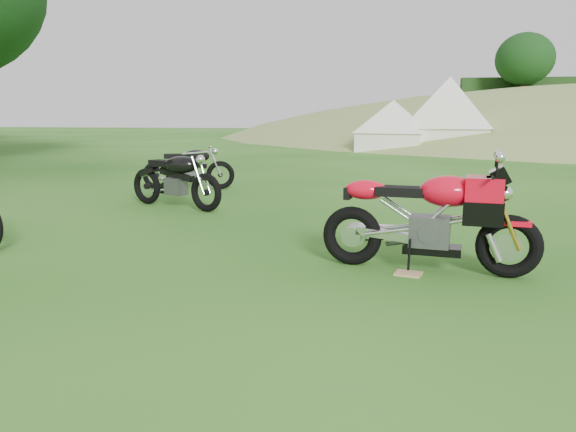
% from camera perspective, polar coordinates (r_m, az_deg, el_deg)
% --- Properties ---
extents(ground, '(120.00, 120.00, 0.00)m').
position_cam_1_polar(ground, '(5.38, 1.92, -7.31)').
color(ground, '#1B5111').
rests_on(ground, ground).
extents(sport_motorcycle, '(2.19, 0.84, 1.28)m').
position_cam_1_polar(sport_motorcycle, '(6.00, 14.09, 0.51)').
color(sport_motorcycle, red).
rests_on(sport_motorcycle, ground).
extents(plywood_board, '(0.31, 0.27, 0.02)m').
position_cam_1_polar(plywood_board, '(5.94, 12.11, -5.74)').
color(plywood_board, tan).
rests_on(plywood_board, ground).
extents(vintage_moto_c, '(2.05, 1.28, 1.07)m').
position_cam_1_polar(vintage_moto_c, '(10.00, -11.42, 3.85)').
color(vintage_moto_c, black).
rests_on(vintage_moto_c, ground).
extents(vintage_moto_d, '(1.98, 0.85, 1.01)m').
position_cam_1_polar(vintage_moto_d, '(12.45, -10.08, 4.99)').
color(vintage_moto_d, black).
rests_on(vintage_moto_d, ground).
extents(tent_left, '(3.24, 3.24, 2.39)m').
position_cam_1_polar(tent_left, '(25.37, 10.62, 9.16)').
color(tent_left, white).
rests_on(tent_left, ground).
extents(tent_mid, '(3.87, 3.87, 2.97)m').
position_cam_1_polar(tent_mid, '(25.78, 16.00, 9.61)').
color(tent_mid, white).
rests_on(tent_mid, ground).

